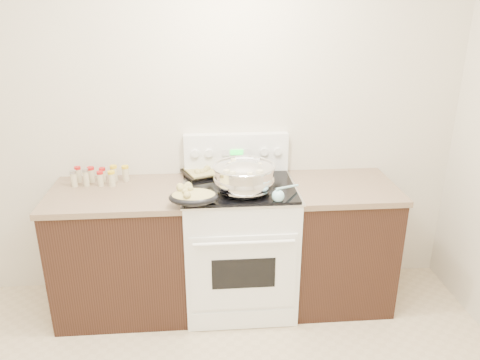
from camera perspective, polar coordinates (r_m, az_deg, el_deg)
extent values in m
cube|color=beige|center=(3.41, -6.49, 7.79)|extent=(4.00, 0.05, 2.70)
cube|color=black|center=(3.47, -14.03, -8.69)|extent=(0.90, 0.64, 0.88)
cube|color=brown|center=(3.27, -14.74, -1.68)|extent=(0.93, 0.67, 0.04)
cube|color=black|center=(3.55, 11.84, -7.74)|extent=(0.70, 0.64, 0.88)
cube|color=brown|center=(3.36, 12.42, -0.85)|extent=(0.73, 0.67, 0.04)
cube|color=white|center=(3.41, -0.07, -8.18)|extent=(0.76, 0.66, 0.92)
cube|color=white|center=(3.13, 0.43, -11.28)|extent=(0.70, 0.01, 0.55)
cube|color=black|center=(3.12, 0.45, -11.35)|extent=(0.42, 0.01, 0.22)
cylinder|color=white|center=(2.97, 0.51, -7.69)|extent=(0.65, 0.02, 0.02)
cube|color=white|center=(3.34, 0.41, -16.69)|extent=(0.70, 0.01, 0.14)
cube|color=silver|center=(3.21, -0.07, -0.91)|extent=(0.78, 0.68, 0.01)
cube|color=black|center=(3.20, -0.07, -0.71)|extent=(0.74, 0.64, 0.01)
cube|color=white|center=(3.43, -0.47, 3.39)|extent=(0.76, 0.07, 0.28)
cylinder|color=white|center=(3.37, -5.51, 3.23)|extent=(0.06, 0.02, 0.06)
cylinder|color=white|center=(3.37, -3.81, 3.28)|extent=(0.06, 0.02, 0.06)
cylinder|color=white|center=(3.40, 2.96, 3.45)|extent=(0.06, 0.02, 0.06)
cylinder|color=white|center=(3.41, 4.62, 3.49)|extent=(0.06, 0.02, 0.06)
cube|color=#19E533|center=(3.38, -0.42, 3.39)|extent=(0.09, 0.00, 0.04)
cube|color=silver|center=(3.38, -1.77, 3.35)|extent=(0.05, 0.00, 0.05)
cube|color=silver|center=(3.39, 0.94, 3.42)|extent=(0.05, 0.00, 0.05)
ellipsoid|color=silver|center=(3.06, 0.48, -0.01)|extent=(0.46, 0.46, 0.24)
cylinder|color=silver|center=(3.09, 0.47, -1.30)|extent=(0.22, 0.22, 0.01)
torus|color=silver|center=(3.03, 0.48, 1.71)|extent=(0.41, 0.41, 0.02)
cylinder|color=silver|center=(3.05, 0.48, 0.45)|extent=(0.39, 0.39, 0.14)
cylinder|color=brown|center=(3.03, 0.48, 1.49)|extent=(0.36, 0.36, 0.00)
cube|color=beige|center=(3.08, -1.15, 1.91)|extent=(0.04, 0.04, 0.03)
cube|color=beige|center=(3.02, -0.26, 1.52)|extent=(0.04, 0.04, 0.03)
cube|color=beige|center=(3.02, 0.07, 1.55)|extent=(0.04, 0.04, 0.03)
cube|color=beige|center=(2.90, 1.20, 0.65)|extent=(0.04, 0.04, 0.03)
cube|color=beige|center=(2.96, 0.77, 1.13)|extent=(0.03, 0.03, 0.02)
cube|color=beige|center=(3.07, 2.41, 1.84)|extent=(0.03, 0.03, 0.03)
cube|color=beige|center=(3.15, -0.78, 2.37)|extent=(0.03, 0.03, 0.03)
cube|color=beige|center=(2.97, -0.35, 1.21)|extent=(0.04, 0.04, 0.03)
cube|color=beige|center=(3.03, -0.48, 1.62)|extent=(0.05, 0.05, 0.03)
cube|color=beige|center=(2.92, -0.91, 0.80)|extent=(0.04, 0.04, 0.03)
cube|color=beige|center=(2.94, 2.45, 0.92)|extent=(0.05, 0.05, 0.03)
cube|color=beige|center=(3.02, 1.26, 1.53)|extent=(0.04, 0.04, 0.03)
cube|color=beige|center=(2.94, -1.63, 0.97)|extent=(0.05, 0.05, 0.03)
ellipsoid|color=black|center=(2.92, -5.68, -2.10)|extent=(0.32, 0.23, 0.08)
ellipsoid|color=tan|center=(2.91, -5.68, -1.88)|extent=(0.29, 0.21, 0.06)
sphere|color=tan|center=(2.93, -7.20, -1.07)|extent=(0.05, 0.05, 0.05)
sphere|color=tan|center=(2.92, -6.09, -1.06)|extent=(0.04, 0.04, 0.04)
sphere|color=tan|center=(2.96, -6.34, -0.73)|extent=(0.05, 0.05, 0.05)
sphere|color=tan|center=(2.93, -6.50, -1.07)|extent=(0.04, 0.04, 0.04)
sphere|color=tan|center=(2.84, -6.48, -1.86)|extent=(0.05, 0.05, 0.05)
sphere|color=tan|center=(2.88, -6.70, -1.41)|extent=(0.04, 0.04, 0.04)
sphere|color=tan|center=(2.95, -6.63, -0.86)|extent=(0.04, 0.04, 0.04)
sphere|color=tan|center=(2.96, -7.29, -0.87)|extent=(0.05, 0.05, 0.05)
cube|color=black|center=(3.42, -3.64, 1.01)|extent=(0.45, 0.38, 0.02)
cube|color=tan|center=(3.42, -3.65, 1.20)|extent=(0.40, 0.33, 0.02)
sphere|color=tan|center=(3.36, -5.25, 1.05)|extent=(0.04, 0.04, 0.04)
sphere|color=tan|center=(3.41, -4.00, 1.44)|extent=(0.05, 0.05, 0.05)
sphere|color=tan|center=(3.36, -4.65, 1.00)|extent=(0.04, 0.04, 0.04)
sphere|color=tan|center=(3.38, -4.29, 1.20)|extent=(0.04, 0.04, 0.04)
sphere|color=tan|center=(3.47, -2.30, 1.75)|extent=(0.04, 0.04, 0.04)
sphere|color=tan|center=(3.34, -5.18, 0.87)|extent=(0.04, 0.04, 0.04)
sphere|color=tan|center=(3.42, -1.34, 1.46)|extent=(0.05, 0.05, 0.05)
sphere|color=tan|center=(3.45, -2.43, 1.62)|extent=(0.03, 0.03, 0.03)
sphere|color=tan|center=(3.34, -2.66, 0.94)|extent=(0.04, 0.04, 0.04)
sphere|color=tan|center=(3.37, -1.98, 1.22)|extent=(0.04, 0.04, 0.04)
cylinder|color=tan|center=(3.18, 0.75, -0.62)|extent=(0.17, 0.20, 0.01)
sphere|color=tan|center=(3.09, -0.38, -1.17)|extent=(0.04, 0.04, 0.04)
sphere|color=#95CFDE|center=(2.96, 4.66, -1.95)|extent=(0.08, 0.08, 0.08)
cylinder|color=#95CFDE|center=(3.03, 5.82, -0.86)|extent=(0.19, 0.20, 0.07)
cylinder|color=#BFB28C|center=(3.49, -19.10, 0.51)|extent=(0.04, 0.04, 0.10)
cylinder|color=#B21414|center=(3.47, -19.21, 1.39)|extent=(0.05, 0.05, 0.02)
cylinder|color=#BFB28C|center=(3.47, -17.67, 0.50)|extent=(0.05, 0.05, 0.09)
cylinder|color=#B21414|center=(3.45, -17.77, 1.36)|extent=(0.05, 0.05, 0.02)
cylinder|color=#BFB28C|center=(3.45, -16.38, 0.47)|extent=(0.04, 0.04, 0.09)
cylinder|color=#B21414|center=(3.43, -16.47, 1.28)|extent=(0.04, 0.04, 0.02)
cylinder|color=#BFB28C|center=(3.44, -15.10, 0.65)|extent=(0.05, 0.05, 0.10)
cylinder|color=gold|center=(3.42, -15.19, 1.56)|extent=(0.05, 0.05, 0.02)
cylinder|color=#BFB28C|center=(3.42, -13.76, 0.66)|extent=(0.05, 0.05, 0.09)
cylinder|color=gold|center=(3.40, -13.84, 1.54)|extent=(0.05, 0.05, 0.02)
cylinder|color=#BFB28C|center=(3.42, -19.58, 0.01)|extent=(0.04, 0.04, 0.10)
cylinder|color=#B2B2B7|center=(3.40, -19.70, 0.92)|extent=(0.05, 0.05, 0.02)
cylinder|color=#BFB28C|center=(3.40, -18.25, 0.14)|extent=(0.04, 0.04, 0.11)
cylinder|color=#B2B2B7|center=(3.38, -18.37, 1.13)|extent=(0.04, 0.04, 0.02)
cylinder|color=#BFB28C|center=(3.38, -16.63, 0.02)|extent=(0.04, 0.04, 0.09)
cylinder|color=#B21414|center=(3.36, -16.73, 0.87)|extent=(0.04, 0.04, 0.02)
cylinder|color=#BFB28C|center=(3.35, -15.35, 0.03)|extent=(0.05, 0.05, 0.09)
cylinder|color=gold|center=(3.33, -15.44, 0.90)|extent=(0.05, 0.05, 0.02)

